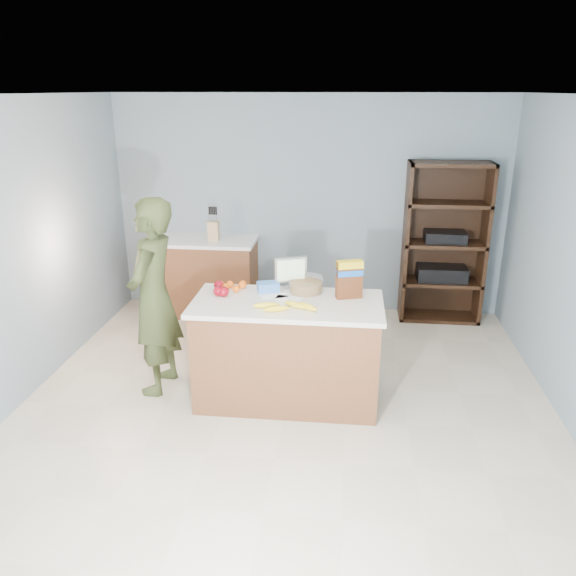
# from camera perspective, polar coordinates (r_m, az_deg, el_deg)

# --- Properties ---
(floor) EXTENTS (4.50, 5.00, 0.02)m
(floor) POSITION_cam_1_polar(r_m,az_deg,el_deg) (4.71, -0.48, -12.98)
(floor) COLOR beige
(floor) RESTS_ON ground
(walls) EXTENTS (4.52, 5.02, 2.51)m
(walls) POSITION_cam_1_polar(r_m,az_deg,el_deg) (4.07, -0.54, 7.02)
(walls) COLOR gray
(walls) RESTS_ON ground
(counter_peninsula) EXTENTS (1.56, 0.76, 0.90)m
(counter_peninsula) POSITION_cam_1_polar(r_m,az_deg,el_deg) (4.77, -0.07, -6.83)
(counter_peninsula) COLOR brown
(counter_peninsula) RESTS_ON ground
(back_cabinet) EXTENTS (1.24, 0.62, 0.90)m
(back_cabinet) POSITION_cam_1_polar(r_m,az_deg,el_deg) (6.70, -8.51, 1.23)
(back_cabinet) COLOR brown
(back_cabinet) RESTS_ON ground
(shelving_unit) EXTENTS (0.90, 0.40, 1.80)m
(shelving_unit) POSITION_cam_1_polar(r_m,az_deg,el_deg) (6.60, 15.49, 4.19)
(shelving_unit) COLOR black
(shelving_unit) RESTS_ON ground
(person) EXTENTS (0.45, 0.65, 1.72)m
(person) POSITION_cam_1_polar(r_m,az_deg,el_deg) (4.92, -13.48, -0.93)
(person) COLOR #343D1E
(person) RESTS_ON ground
(knife_block) EXTENTS (0.12, 0.10, 0.31)m
(knife_block) POSITION_cam_1_polar(r_m,az_deg,el_deg) (6.46, -7.57, 5.82)
(knife_block) COLOR tan
(knife_block) RESTS_ON back_cabinet
(envelopes) EXTENTS (0.36, 0.21, 0.00)m
(envelopes) POSITION_cam_1_polar(r_m,az_deg,el_deg) (4.66, -0.66, -0.95)
(envelopes) COLOR white
(envelopes) RESTS_ON counter_peninsula
(bananas) EXTENTS (0.53, 0.24, 0.05)m
(bananas) POSITION_cam_1_polar(r_m,az_deg,el_deg) (4.41, -0.17, -1.87)
(bananas) COLOR yellow
(bananas) RESTS_ON counter_peninsula
(apples) EXTENTS (0.16, 0.24, 0.09)m
(apples) POSITION_cam_1_polar(r_m,az_deg,el_deg) (4.76, -6.90, -0.14)
(apples) COLOR maroon
(apples) RESTS_ON counter_peninsula
(oranges) EXTENTS (0.25, 0.19, 0.06)m
(oranges) POSITION_cam_1_polar(r_m,az_deg,el_deg) (4.87, -5.77, 0.23)
(oranges) COLOR orange
(oranges) RESTS_ON counter_peninsula
(blue_carton) EXTENTS (0.21, 0.17, 0.08)m
(blue_carton) POSITION_cam_1_polar(r_m,az_deg,el_deg) (4.79, -2.03, 0.12)
(blue_carton) COLOR blue
(blue_carton) RESTS_ON counter_peninsula
(salad_bowl) EXTENTS (0.30, 0.30, 0.13)m
(salad_bowl) POSITION_cam_1_polar(r_m,az_deg,el_deg) (4.77, 1.82, 0.26)
(salad_bowl) COLOR #267219
(salad_bowl) RESTS_ON counter_peninsula
(tv) EXTENTS (0.28, 0.12, 0.28)m
(tv) POSITION_cam_1_polar(r_m,az_deg,el_deg) (4.82, 0.27, 1.74)
(tv) COLOR silver
(tv) RESTS_ON counter_peninsula
(cereal_box) EXTENTS (0.23, 0.14, 0.32)m
(cereal_box) POSITION_cam_1_polar(r_m,az_deg,el_deg) (4.62, 6.25, 1.17)
(cereal_box) COLOR #592B14
(cereal_box) RESTS_ON counter_peninsula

